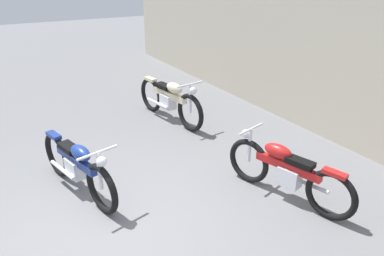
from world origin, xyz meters
The scene contains 5 objects.
ground_plane centered at (0.00, 0.00, 0.00)m, with size 40.00×40.00×0.00m, color slate.
building_wall centered at (0.00, 4.58, 1.73)m, with size 18.00×0.30×3.46m, color #B2A893.
motorcycle_cream centered at (-2.83, 2.32, 0.46)m, with size 2.12×0.64×0.95m.
motorcycle_blue centered at (-1.10, 0.04, 0.42)m, with size 1.92×0.70×0.88m.
motorcycle_red centered at (0.42, 2.42, 0.41)m, with size 1.87×0.73×0.86m.
Camera 1 is at (3.40, -0.75, 2.89)m, focal length 33.68 mm.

